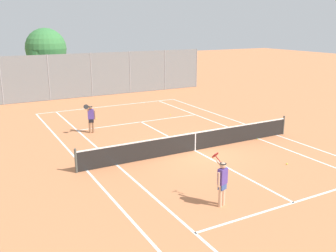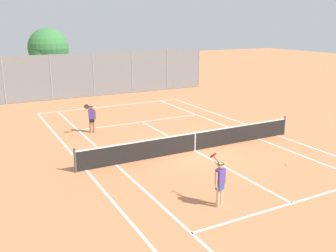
{
  "view_description": "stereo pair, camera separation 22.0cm",
  "coord_description": "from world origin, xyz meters",
  "px_view_note": "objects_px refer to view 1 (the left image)",
  "views": [
    {
      "loc": [
        -9.65,
        -14.77,
        6.09
      ],
      "look_at": [
        -0.71,
        1.5,
        1.0
      ],
      "focal_mm": 40.0,
      "sensor_mm": 36.0,
      "label": 1
    },
    {
      "loc": [
        -9.46,
        -14.87,
        6.09
      ],
      "look_at": [
        -0.71,
        1.5,
        1.0
      ],
      "focal_mm": 40.0,
      "sensor_mm": 36.0,
      "label": 2
    }
  ],
  "objects_px": {
    "player_far_left": "(91,117)",
    "loose_tennis_ball_4": "(97,119)",
    "tree_behind_left": "(45,50)",
    "tennis_net": "(195,141)",
    "loose_tennis_ball_0": "(287,164)",
    "player_near_side": "(222,181)",
    "loose_tennis_ball_1": "(225,144)",
    "loose_tennis_ball_3": "(257,139)",
    "loose_tennis_ball_2": "(170,115)"
  },
  "relations": [
    {
      "from": "player_far_left",
      "to": "loose_tennis_ball_4",
      "type": "bearing_deg",
      "value": 66.77
    },
    {
      "from": "player_far_left",
      "to": "tree_behind_left",
      "type": "relative_size",
      "value": 0.31
    },
    {
      "from": "tennis_net",
      "to": "loose_tennis_ball_4",
      "type": "xyz_separation_m",
      "value": [
        -2.28,
        8.43,
        -0.48
      ]
    },
    {
      "from": "player_far_left",
      "to": "loose_tennis_ball_0",
      "type": "distance_m",
      "value": 11.01
    },
    {
      "from": "tennis_net",
      "to": "player_near_side",
      "type": "height_order",
      "value": "player_near_side"
    },
    {
      "from": "loose_tennis_ball_1",
      "to": "tree_behind_left",
      "type": "relative_size",
      "value": 0.01
    },
    {
      "from": "tennis_net",
      "to": "player_near_side",
      "type": "bearing_deg",
      "value": -113.92
    },
    {
      "from": "loose_tennis_ball_0",
      "to": "tennis_net",
      "type": "bearing_deg",
      "value": 125.58
    },
    {
      "from": "player_near_side",
      "to": "loose_tennis_ball_3",
      "type": "distance_m",
      "value": 8.23
    },
    {
      "from": "tennis_net",
      "to": "player_far_left",
      "type": "xyz_separation_m",
      "value": [
        -3.53,
        5.53,
        0.42
      ]
    },
    {
      "from": "loose_tennis_ball_0",
      "to": "tree_behind_left",
      "type": "bearing_deg",
      "value": 103.96
    },
    {
      "from": "loose_tennis_ball_1",
      "to": "loose_tennis_ball_3",
      "type": "xyz_separation_m",
      "value": [
        2.04,
        -0.22,
        0.0
      ]
    },
    {
      "from": "loose_tennis_ball_2",
      "to": "loose_tennis_ball_3",
      "type": "height_order",
      "value": "same"
    },
    {
      "from": "loose_tennis_ball_2",
      "to": "tree_behind_left",
      "type": "relative_size",
      "value": 0.01
    },
    {
      "from": "loose_tennis_ball_4",
      "to": "loose_tennis_ball_2",
      "type": "bearing_deg",
      "value": -15.47
    },
    {
      "from": "player_near_side",
      "to": "loose_tennis_ball_1",
      "type": "xyz_separation_m",
      "value": [
        4.27,
        5.44,
        -0.89
      ]
    },
    {
      "from": "tennis_net",
      "to": "loose_tennis_ball_3",
      "type": "relative_size",
      "value": 181.82
    },
    {
      "from": "tree_behind_left",
      "to": "loose_tennis_ball_1",
      "type": "bearing_deg",
      "value": -75.35
    },
    {
      "from": "loose_tennis_ball_1",
      "to": "loose_tennis_ball_4",
      "type": "distance_m",
      "value": 9.32
    },
    {
      "from": "player_far_left",
      "to": "tree_behind_left",
      "type": "distance_m",
      "value": 14.12
    },
    {
      "from": "loose_tennis_ball_2",
      "to": "loose_tennis_ball_4",
      "type": "height_order",
      "value": "same"
    },
    {
      "from": "player_near_side",
      "to": "tree_behind_left",
      "type": "relative_size",
      "value": 0.31
    },
    {
      "from": "loose_tennis_ball_4",
      "to": "tennis_net",
      "type": "bearing_deg",
      "value": -74.85
    },
    {
      "from": "tennis_net",
      "to": "loose_tennis_ball_0",
      "type": "relative_size",
      "value": 181.82
    },
    {
      "from": "loose_tennis_ball_2",
      "to": "loose_tennis_ball_4",
      "type": "xyz_separation_m",
      "value": [
        -4.82,
        1.33,
        0.0
      ]
    },
    {
      "from": "loose_tennis_ball_3",
      "to": "loose_tennis_ball_4",
      "type": "bearing_deg",
      "value": 126.02
    },
    {
      "from": "tennis_net",
      "to": "player_near_side",
      "type": "relative_size",
      "value": 6.76
    },
    {
      "from": "tennis_net",
      "to": "loose_tennis_ball_4",
      "type": "height_order",
      "value": "tennis_net"
    },
    {
      "from": "loose_tennis_ball_4",
      "to": "loose_tennis_ball_0",
      "type": "bearing_deg",
      "value": -68.02
    },
    {
      "from": "tree_behind_left",
      "to": "loose_tennis_ball_3",
      "type": "bearing_deg",
      "value": -70.04
    },
    {
      "from": "loose_tennis_ball_2",
      "to": "loose_tennis_ball_3",
      "type": "bearing_deg",
      "value": -79.05
    },
    {
      "from": "loose_tennis_ball_2",
      "to": "loose_tennis_ball_4",
      "type": "bearing_deg",
      "value": 164.53
    },
    {
      "from": "loose_tennis_ball_1",
      "to": "tennis_net",
      "type": "bearing_deg",
      "value": -176.95
    },
    {
      "from": "loose_tennis_ball_0",
      "to": "player_near_side",
      "type": "bearing_deg",
      "value": -160.5
    },
    {
      "from": "loose_tennis_ball_1",
      "to": "loose_tennis_ball_2",
      "type": "bearing_deg",
      "value": 84.75
    },
    {
      "from": "loose_tennis_ball_1",
      "to": "loose_tennis_ball_2",
      "type": "relative_size",
      "value": 1.0
    },
    {
      "from": "loose_tennis_ball_0",
      "to": "loose_tennis_ball_3",
      "type": "relative_size",
      "value": 1.0
    },
    {
      "from": "loose_tennis_ball_1",
      "to": "loose_tennis_ball_2",
      "type": "xyz_separation_m",
      "value": [
        0.64,
        7.0,
        0.0
      ]
    },
    {
      "from": "player_far_left",
      "to": "tree_behind_left",
      "type": "xyz_separation_m",
      "value": [
        0.4,
        13.8,
        2.97
      ]
    },
    {
      "from": "loose_tennis_ball_3",
      "to": "loose_tennis_ball_4",
      "type": "relative_size",
      "value": 1.0
    },
    {
      "from": "loose_tennis_ball_2",
      "to": "loose_tennis_ball_4",
      "type": "relative_size",
      "value": 1.0
    },
    {
      "from": "tennis_net",
      "to": "loose_tennis_ball_2",
      "type": "distance_m",
      "value": 7.55
    },
    {
      "from": "loose_tennis_ball_2",
      "to": "loose_tennis_ball_3",
      "type": "distance_m",
      "value": 7.35
    },
    {
      "from": "loose_tennis_ball_1",
      "to": "loose_tennis_ball_4",
      "type": "height_order",
      "value": "same"
    },
    {
      "from": "loose_tennis_ball_1",
      "to": "player_far_left",
      "type": "bearing_deg",
      "value": 135.0
    },
    {
      "from": "tennis_net",
      "to": "loose_tennis_ball_4",
      "type": "distance_m",
      "value": 8.75
    },
    {
      "from": "player_far_left",
      "to": "loose_tennis_ball_2",
      "type": "relative_size",
      "value": 26.88
    },
    {
      "from": "loose_tennis_ball_0",
      "to": "loose_tennis_ball_3",
      "type": "bearing_deg",
      "value": 68.48
    },
    {
      "from": "player_near_side",
      "to": "loose_tennis_ball_1",
      "type": "bearing_deg",
      "value": 51.91
    },
    {
      "from": "player_far_left",
      "to": "loose_tennis_ball_3",
      "type": "distance_m",
      "value": 9.41
    }
  ]
}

